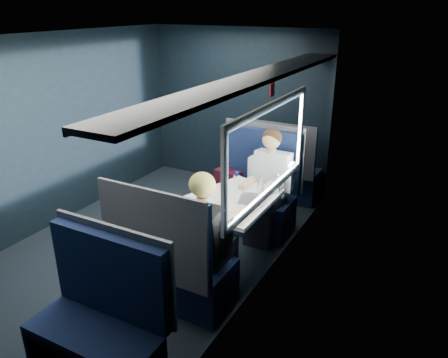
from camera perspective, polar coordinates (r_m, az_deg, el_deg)
The scene contains 13 objects.
ground at distance 5.26m, azimuth -8.76°, elevation -7.93°, with size 2.80×4.20×0.01m, color black.
room_shell at distance 4.69m, azimuth -9.57°, elevation 7.89°, with size 3.00×4.40×2.40m.
table at distance 4.46m, azimuth 1.50°, elevation -3.72°, with size 0.62×1.00×0.74m.
seat_bay_near at distance 5.35m, azimuth 3.82°, elevation -2.04°, with size 1.05×0.62×1.26m.
seat_bay_far at distance 4.01m, azimuth -6.68°, elevation -11.18°, with size 1.04×0.62×1.26m.
seat_row_front at distance 6.14m, azimuth 7.53°, elevation 0.95°, with size 1.04×0.51×1.16m.
seat_row_back at distance 3.45m, azimuth -15.81°, elevation -18.34°, with size 1.04×0.51×1.16m.
man at distance 4.99m, azimuth 5.82°, elevation -0.22°, with size 0.53×0.56×1.32m.
woman at distance 3.85m, azimuth -2.37°, elevation -7.09°, with size 0.53×0.56×1.32m.
papers at distance 4.56m, azimuth 0.89°, elevation -1.98°, with size 0.60×0.86×0.01m, color white.
laptop at distance 4.40m, azimuth 4.15°, elevation -2.12°, with size 0.31×0.36×0.23m.
bottle_small at distance 4.62m, azimuth 6.98°, elevation -0.69°, with size 0.06×0.06×0.20m.
cup at distance 4.67m, azimuth 7.22°, elevation -1.07°, with size 0.06×0.06×0.08m, color white.
Camera 1 is at (2.83, -3.59, 2.60)m, focal length 35.00 mm.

